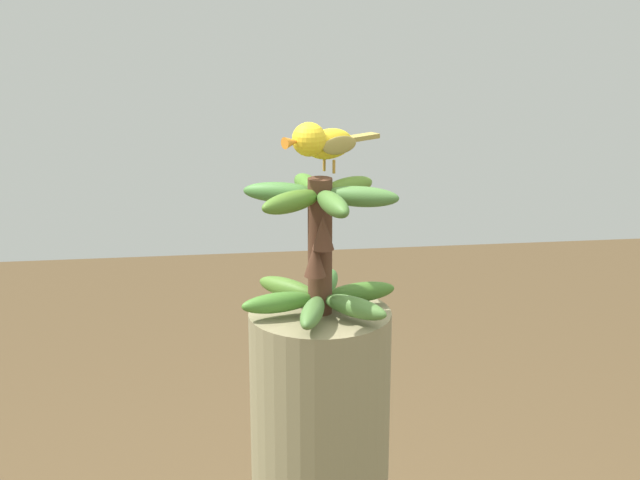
{
  "coord_description": "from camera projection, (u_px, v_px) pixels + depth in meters",
  "views": [
    {
      "loc": [
        -1.49,
        0.19,
        1.69
      ],
      "look_at": [
        0.0,
        0.0,
        1.25
      ],
      "focal_mm": 53.17,
      "sensor_mm": 36.0,
      "label": 1
    }
  ],
  "objects": [
    {
      "name": "banana_bunch",
      "position": [
        320.0,
        247.0,
        1.57
      ],
      "size": [
        0.27,
        0.27,
        0.23
      ],
      "color": "#4C2D1E",
      "rests_on": "banana_tree"
    },
    {
      "name": "perched_bird",
      "position": [
        321.0,
        142.0,
        1.56
      ],
      "size": [
        0.13,
        0.18,
        0.09
      ],
      "color": "#C68933",
      "rests_on": "banana_bunch"
    }
  ]
}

